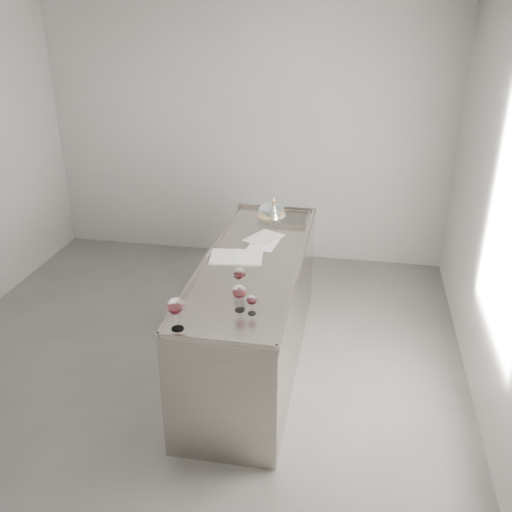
% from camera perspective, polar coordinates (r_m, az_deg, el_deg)
% --- Properties ---
extents(room_shell, '(4.54, 5.04, 2.84)m').
position_cam_1_polar(room_shell, '(4.13, -7.90, 4.20)').
color(room_shell, '#585552').
rests_on(room_shell, ground).
extents(counter, '(0.77, 2.42, 0.97)m').
position_cam_1_polar(counter, '(4.68, -0.24, -5.59)').
color(counter, gray).
rests_on(counter, ground).
extents(wine_glass_left, '(0.11, 0.11, 0.22)m').
position_cam_1_polar(wine_glass_left, '(3.52, -7.99, -5.06)').
color(wine_glass_left, white).
rests_on(wine_glass_left, counter).
extents(wine_glass_middle, '(0.09, 0.09, 0.17)m').
position_cam_1_polar(wine_glass_middle, '(3.96, -1.67, -1.83)').
color(wine_glass_middle, white).
rests_on(wine_glass_middle, counter).
extents(wine_glass_right, '(0.10, 0.10, 0.19)m').
position_cam_1_polar(wine_glass_right, '(3.70, -1.65, -3.63)').
color(wine_glass_right, white).
rests_on(wine_glass_right, counter).
extents(wine_glass_small, '(0.07, 0.07, 0.14)m').
position_cam_1_polar(wine_glass_small, '(3.68, -0.43, -4.45)').
color(wine_glass_small, white).
rests_on(wine_glass_small, counter).
extents(notebook, '(0.44, 0.33, 0.02)m').
position_cam_1_polar(notebook, '(4.50, -1.98, -0.08)').
color(notebook, white).
rests_on(notebook, counter).
extents(loose_paper_top, '(0.25, 0.33, 0.00)m').
position_cam_1_polar(loose_paper_top, '(4.75, 0.78, 1.26)').
color(loose_paper_top, white).
rests_on(loose_paper_top, counter).
extents(loose_paper_under, '(0.36, 0.40, 0.00)m').
position_cam_1_polar(loose_paper_under, '(4.86, 0.78, 1.85)').
color(loose_paper_under, silver).
rests_on(loose_paper_under, counter).
extents(trivet, '(0.32, 0.32, 0.02)m').
position_cam_1_polar(trivet, '(5.37, 1.55, 4.18)').
color(trivet, beige).
rests_on(trivet, counter).
extents(ceramic_bowl, '(0.27, 0.27, 0.06)m').
position_cam_1_polar(ceramic_bowl, '(5.36, 1.55, 4.56)').
color(ceramic_bowl, gray).
rests_on(ceramic_bowl, trivet).
extents(wine_funnel, '(0.15, 0.15, 0.21)m').
position_cam_1_polar(wine_funnel, '(5.29, 1.76, 4.48)').
color(wine_funnel, '#B0AA9D').
rests_on(wine_funnel, counter).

